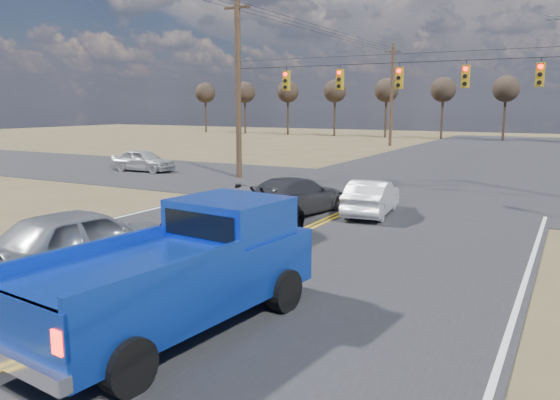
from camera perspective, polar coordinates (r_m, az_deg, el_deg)
The scene contains 12 objects.
ground at distance 11.54m, azimuth -15.33°, elevation -10.95°, with size 160.00×160.00×0.00m, color brown.
road_main at distance 19.67m, azimuth 5.21°, elevation -2.01°, with size 14.00×120.00×0.02m, color #28282B.
road_cross at distance 27.09m, azimuth 11.95°, elevation 1.09°, with size 120.00×12.00×0.02m, color #28282B.
signal_gantry at distance 26.47m, azimuth 13.27°, elevation 11.84°, with size 19.60×4.83×10.00m.
utility_poles at distance 25.86m, azimuth 11.71°, elevation 12.31°, with size 19.60×58.32×10.00m.
treeline at distance 35.52m, azimuth 16.55°, elevation 12.16°, with size 87.00×117.80×7.40m.
pickup_truck at distance 10.07m, azimuth -10.13°, elevation -7.33°, with size 2.88×6.14×2.23m.
silver_suv at distance 13.93m, azimuth -19.99°, elevation -4.03°, with size 1.97×4.89×1.67m, color #929499.
black_suv at distance 15.83m, azimuth -4.19°, elevation -2.16°, with size 2.46×5.32×1.48m, color black.
white_car_queue at distance 20.54m, azimuth 9.55°, elevation 0.27°, with size 1.39×3.99×1.31m, color white.
dgrey_car_queue at distance 20.35m, azimuth 1.64°, elevation 0.45°, with size 1.97×4.85×1.41m, color #38383D.
cross_car_west at distance 34.69m, azimuth -14.14°, elevation 4.04°, with size 4.08×1.64×1.39m, color silver.
Camera 1 is at (7.60, -7.69, 4.03)m, focal length 35.00 mm.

